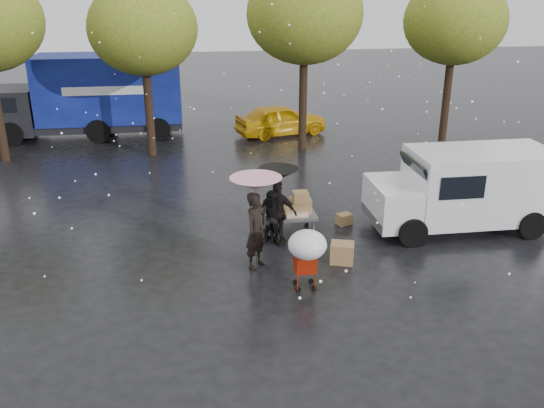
{
  "coord_description": "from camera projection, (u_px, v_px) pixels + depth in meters",
  "views": [
    {
      "loc": [
        -1.96,
        -12.29,
        6.44
      ],
      "look_at": [
        -0.04,
        1.0,
        1.2
      ],
      "focal_mm": 38.0,
      "sensor_mm": 36.0,
      "label": 1
    }
  ],
  "objects": [
    {
      "name": "umbrella_pink",
      "position": [
        256.0,
        184.0,
        13.1
      ],
      "size": [
        1.2,
        1.2,
        2.26
      ],
      "color": "#4C4C4C",
      "rests_on": "ground"
    },
    {
      "name": "yellow_taxi",
      "position": [
        281.0,
        120.0,
        25.37
      ],
      "size": [
        4.32,
        2.65,
        1.37
      ],
      "primitive_type": "imported",
      "rotation": [
        0.0,
        0.0,
        1.84
      ],
      "color": "#DAA10B",
      "rests_on": "ground"
    },
    {
      "name": "ground",
      "position": [
        279.0,
        265.0,
        13.93
      ],
      "size": [
        90.0,
        90.0,
        0.0
      ],
      "primitive_type": "plane",
      "color": "black",
      "rests_on": "ground"
    },
    {
      "name": "shopping_cart",
      "position": [
        307.0,
        248.0,
        12.37
      ],
      "size": [
        0.84,
        0.84,
        1.46
      ],
      "color": "#A01C09",
      "rests_on": "ground"
    },
    {
      "name": "box_ground_far",
      "position": [
        344.0,
        219.0,
        16.2
      ],
      "size": [
        0.48,
        0.43,
        0.31
      ],
      "primitive_type": "cube",
      "rotation": [
        0.0,
        0.0,
        0.38
      ],
      "color": "olive",
      "rests_on": "ground"
    },
    {
      "name": "person_black",
      "position": [
        278.0,
        213.0,
        14.78
      ],
      "size": [
        1.09,
        0.82,
        1.72
      ],
      "primitive_type": "imported",
      "rotation": [
        0.0,
        0.0,
        2.69
      ],
      "color": "black",
      "rests_on": "ground"
    },
    {
      "name": "blue_truck",
      "position": [
        91.0,
        96.0,
        24.77
      ],
      "size": [
        8.3,
        2.6,
        3.5
      ],
      "color": "navy",
      "rests_on": "ground"
    },
    {
      "name": "umbrella_black",
      "position": [
        278.0,
        174.0,
        14.41
      ],
      "size": [
        1.04,
        1.04,
        2.05
      ],
      "color": "#4C4C4C",
      "rests_on": "ground"
    },
    {
      "name": "vendor_cart",
      "position": [
        291.0,
        209.0,
        15.34
      ],
      "size": [
        1.52,
        0.8,
        1.27
      ],
      "color": "slate",
      "rests_on": "ground"
    },
    {
      "name": "tree_row",
      "position": [
        226.0,
        21.0,
        21.27
      ],
      "size": [
        21.6,
        4.4,
        7.12
      ],
      "color": "black",
      "rests_on": "ground"
    },
    {
      "name": "person_pink",
      "position": [
        256.0,
        230.0,
        13.52
      ],
      "size": [
        0.79,
        0.82,
        1.89
      ],
      "primitive_type": "imported",
      "rotation": [
        0.0,
        0.0,
        0.88
      ],
      "color": "black",
      "rests_on": "ground"
    },
    {
      "name": "person_middle",
      "position": [
        273.0,
        219.0,
        14.68
      ],
      "size": [
        0.88,
        0.79,
        1.5
      ],
      "primitive_type": "imported",
      "rotation": [
        0.0,
        0.0,
        -0.36
      ],
      "color": "black",
      "rests_on": "ground"
    },
    {
      "name": "box_ground_near",
      "position": [
        342.0,
        253.0,
        13.97
      ],
      "size": [
        0.67,
        0.59,
        0.5
      ],
      "primitive_type": "cube",
      "rotation": [
        0.0,
        0.0,
        -0.31
      ],
      "color": "olive",
      "rests_on": "ground"
    },
    {
      "name": "white_van",
      "position": [
        466.0,
        188.0,
        15.64
      ],
      "size": [
        4.91,
        2.18,
        2.2
      ],
      "color": "white",
      "rests_on": "ground"
    }
  ]
}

